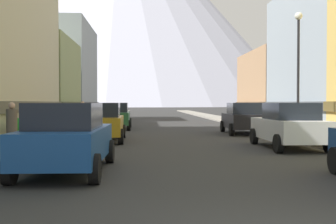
# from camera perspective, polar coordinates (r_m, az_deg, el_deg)

# --- Properties ---
(sidewalk_left) EXTENTS (2.50, 100.00, 0.15)m
(sidewalk_left) POSITION_cam_1_polar(r_m,az_deg,el_deg) (39.71, -9.57, -1.21)
(sidewalk_left) COLOR gray
(sidewalk_left) RESTS_ON ground
(sidewalk_right) EXTENTS (2.50, 100.00, 0.15)m
(sidewalk_right) POSITION_cam_1_polar(r_m,az_deg,el_deg) (40.28, 8.40, -1.17)
(sidewalk_right) COLOR gray
(sidewalk_right) RESTS_ON ground
(storefront_left_2) EXTENTS (8.24, 9.03, 6.74)m
(storefront_left_2) POSITION_cam_1_polar(r_m,az_deg,el_deg) (34.51, -19.44, 3.62)
(storefront_left_2) COLOR #8C9966
(storefront_left_2) RESTS_ON ground
(storefront_left_3) EXTENTS (6.34, 12.21, 9.87)m
(storefront_left_3) POSITION_cam_1_polar(r_m,az_deg,el_deg) (45.20, -14.30, 5.02)
(storefront_left_3) COLOR #99A5B2
(storefront_left_3) RESTS_ON ground
(storefront_right_3) EXTENTS (9.85, 10.06, 6.34)m
(storefront_right_3) POSITION_cam_1_polar(r_m,az_deg,el_deg) (39.47, 17.79, 3.06)
(storefront_right_3) COLOR tan
(storefront_right_3) RESTS_ON ground
(car_left_0) EXTENTS (2.12, 4.43, 1.78)m
(car_left_0) POSITION_cam_1_polar(r_m,az_deg,el_deg) (10.98, -13.60, -3.40)
(car_left_0) COLOR #19478C
(car_left_0) RESTS_ON ground
(car_left_1) EXTENTS (2.15, 4.44, 1.78)m
(car_left_1) POSITION_cam_1_polar(r_m,az_deg,el_deg) (19.61, -8.97, -1.33)
(car_left_1) COLOR #B28419
(car_left_1) RESTS_ON ground
(car_left_2) EXTENTS (2.11, 4.42, 1.78)m
(car_left_2) POSITION_cam_1_polar(r_m,az_deg,el_deg) (28.60, -7.14, -0.51)
(car_left_2) COLOR #265933
(car_left_2) RESTS_ON ground
(car_right_1) EXTENTS (2.06, 4.40, 1.78)m
(car_right_1) POSITION_cam_1_polar(r_m,az_deg,el_deg) (17.03, 16.10, -1.76)
(car_right_1) COLOR silver
(car_right_1) RESTS_ON ground
(car_right_2) EXTENTS (2.21, 4.47, 1.78)m
(car_right_2) POSITION_cam_1_polar(r_m,az_deg,el_deg) (24.34, 10.18, -0.83)
(car_right_2) COLOR black
(car_right_2) RESTS_ON ground
(potted_plant_0) EXTENTS (0.59, 0.59, 0.86)m
(potted_plant_0) POSITION_cam_1_polar(r_m,az_deg,el_deg) (18.81, -19.17, -2.45)
(potted_plant_0) COLOR #4C4C51
(potted_plant_0) RESTS_ON sidewalk_left
(potted_plant_1) EXTENTS (0.70, 0.70, 1.05)m
(potted_plant_1) POSITION_cam_1_polar(r_m,az_deg,el_deg) (17.82, -20.08, -2.12)
(potted_plant_1) COLOR brown
(potted_plant_1) RESTS_ON sidewalk_left
(pedestrian_0) EXTENTS (0.36, 0.36, 1.65)m
(pedestrian_0) POSITION_cam_1_polar(r_m,az_deg,el_deg) (14.90, -20.49, -2.17)
(pedestrian_0) COLOR brown
(pedestrian_0) RESTS_ON sidewalk_left
(pedestrian_1) EXTENTS (0.36, 0.36, 1.74)m
(pedestrian_1) POSITION_cam_1_polar(r_m,az_deg,el_deg) (30.44, -11.53, -0.31)
(pedestrian_1) COLOR brown
(pedestrian_1) RESTS_ON sidewalk_left
(streetlamp_right) EXTENTS (0.36, 0.36, 5.86)m
(streetlamp_right) POSITION_cam_1_polar(r_m,az_deg,el_deg) (20.64, 17.32, 7.34)
(streetlamp_right) COLOR black
(streetlamp_right) RESTS_ON sidewalk_right
(mountain_backdrop) EXTENTS (217.14, 217.14, 128.02)m
(mountain_backdrop) POSITION_cam_1_polar(r_m,az_deg,el_deg) (272.04, -6.35, 14.50)
(mountain_backdrop) COLOR silver
(mountain_backdrop) RESTS_ON ground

